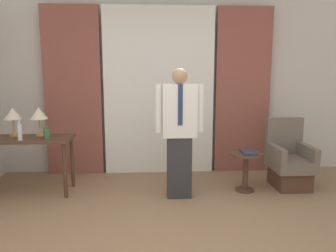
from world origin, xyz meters
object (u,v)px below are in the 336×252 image
table_lamp_right (39,115)px  table_lamp_left (13,115)px  person (179,129)px  desk (24,146)px  bottle_near_edge (20,132)px  side_table (246,165)px  book (249,152)px  bottle_by_lamp (47,133)px  armchair (289,163)px

table_lamp_right → table_lamp_left: bearing=180.0°
person → table_lamp_right: bearing=167.7°
desk → bottle_near_edge: 0.27m
side_table → table_lamp_right: bearing=175.1°
book → side_table: bearing=149.8°
table_lamp_left → desk: bearing=-38.0°
desk → side_table: size_ratio=2.36×
bottle_near_edge → side_table: (2.92, 0.04, -0.50)m
table_lamp_left → bottle_by_lamp: bearing=-24.2°
armchair → side_table: size_ratio=1.79×
person → armchair: 1.70m
bottle_near_edge → book: (2.95, 0.03, -0.32)m
desk → table_lamp_right: size_ratio=3.24×
desk → side_table: 2.95m
bottle_near_edge → book: size_ratio=1.04×
table_lamp_left → bottle_near_edge: bearing=-57.0°
table_lamp_left → person: size_ratio=0.23×
table_lamp_left → side_table: bearing=-4.4°
side_table → desk: bearing=177.9°
armchair → book: (-0.63, -0.16, 0.20)m
bottle_near_edge → book: bottle_near_edge is taller
table_lamp_left → bottle_near_edge: 0.38m
bottle_by_lamp → side_table: size_ratio=0.34×
desk → table_lamp_right: table_lamp_right is taller
desk → table_lamp_left: (-0.17, 0.13, 0.40)m
desk → book: desk is taller
desk → book: 2.96m
person → side_table: size_ratio=3.13×
desk → table_lamp_left: 0.46m
bottle_by_lamp → side_table: (2.61, -0.02, -0.46)m
table_lamp_left → bottle_near_edge: table_lamp_left is taller
table_lamp_left → table_lamp_right: size_ratio=1.00×
bottle_by_lamp → book: bottle_by_lamp is taller
table_lamp_right → bottle_by_lamp: bearing=-54.9°
bottle_near_edge → armchair: 3.62m
bottle_by_lamp → book: 2.65m
bottle_near_edge → person: 2.01m
person → book: (0.94, 0.15, -0.35)m
table_lamp_left → armchair: size_ratio=0.41×
book → table_lamp_left: bearing=175.3°
armchair → bottle_near_edge: bearing=-177.0°
table_lamp_right → bottle_near_edge: 0.37m
bottle_by_lamp → armchair: armchair is taller
table_lamp_left → side_table: (3.10, -0.24, -0.68)m
desk → book: size_ratio=4.83×
table_lamp_right → armchair: size_ratio=0.41×
person → book: 1.02m
person → table_lamp_left: bearing=169.5°
book → bottle_near_edge: bearing=-179.5°
side_table → table_lamp_left: bearing=175.6°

